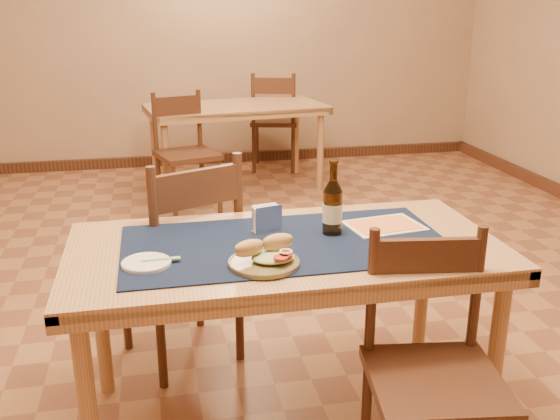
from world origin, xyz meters
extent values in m
cube|color=#946440|center=(0.00, 0.00, -0.01)|extent=(6.00, 7.00, 0.02)
cube|color=tan|center=(0.00, 3.51, 1.40)|extent=(6.00, 0.02, 2.80)
cylinder|color=tan|center=(-0.72, -1.12, 0.35)|extent=(0.06, 0.06, 0.71)
cylinder|color=tan|center=(0.72, -1.12, 0.35)|extent=(0.06, 0.06, 0.71)
cylinder|color=tan|center=(-0.72, -0.48, 0.35)|extent=(0.06, 0.06, 0.71)
cylinder|color=tan|center=(0.72, -0.48, 0.35)|extent=(0.06, 0.06, 0.71)
cube|color=tan|center=(0.00, -0.80, 0.73)|extent=(1.60, 0.80, 0.04)
cube|color=#0E1933|center=(0.00, -0.80, 0.75)|extent=(1.20, 0.60, 0.01)
cube|color=#48271A|center=(0.00, 3.47, 0.05)|extent=(6.00, 0.06, 0.10)
cylinder|color=tan|center=(-0.36, 2.13, 0.35)|extent=(0.06, 0.06, 0.71)
cylinder|color=tan|center=(0.99, 2.32, 0.35)|extent=(0.06, 0.06, 0.71)
cylinder|color=tan|center=(-0.45, 2.73, 0.35)|extent=(0.06, 0.06, 0.71)
cylinder|color=tan|center=(0.91, 2.91, 0.35)|extent=(0.06, 0.06, 0.71)
cube|color=tan|center=(0.27, 2.52, 0.73)|extent=(1.62, 0.97, 0.04)
cylinder|color=#48271A|center=(-0.28, 0.02, 0.25)|extent=(0.04, 0.04, 0.49)
cylinder|color=#48271A|center=(-0.64, -0.14, 0.25)|extent=(0.04, 0.04, 0.49)
cylinder|color=#48271A|center=(-0.12, -0.34, 0.25)|extent=(0.04, 0.04, 0.49)
cylinder|color=#48271A|center=(-0.48, -0.50, 0.25)|extent=(0.04, 0.04, 0.49)
cube|color=#48271A|center=(-0.38, -0.24, 0.49)|extent=(0.61, 0.61, 0.04)
cube|color=#48271A|center=(-0.29, -0.43, 0.88)|extent=(0.38, 0.19, 0.15)
cylinder|color=#48271A|center=(-0.11, -0.35, 0.75)|extent=(0.04, 0.04, 0.50)
cylinder|color=#48271A|center=(-0.48, -0.51, 0.75)|extent=(0.04, 0.04, 0.50)
cylinder|color=#48271A|center=(0.23, -1.13, 0.22)|extent=(0.04, 0.04, 0.45)
cylinder|color=#48271A|center=(0.58, -1.18, 0.22)|extent=(0.04, 0.04, 0.45)
cube|color=#48271A|center=(0.38, -1.33, 0.45)|extent=(0.47, 0.47, 0.04)
cube|color=#48271A|center=(0.41, -1.14, 0.80)|extent=(0.36, 0.08, 0.14)
cylinder|color=#48271A|center=(0.23, -1.12, 0.68)|extent=(0.04, 0.04, 0.46)
cylinder|color=#48271A|center=(0.58, -1.17, 0.68)|extent=(0.04, 0.04, 0.46)
cylinder|color=#48271A|center=(-0.32, 1.68, 0.23)|extent=(0.04, 0.04, 0.46)
cylinder|color=#48271A|center=(0.03, 1.79, 0.23)|extent=(0.04, 0.04, 0.46)
cylinder|color=#48271A|center=(-0.43, 2.04, 0.23)|extent=(0.04, 0.04, 0.46)
cylinder|color=#48271A|center=(-0.07, 2.15, 0.23)|extent=(0.04, 0.04, 0.46)
cube|color=#48271A|center=(-0.20, 1.91, 0.46)|extent=(0.54, 0.54, 0.04)
cube|color=#48271A|center=(-0.26, 2.10, 0.83)|extent=(0.37, 0.14, 0.14)
cylinder|color=#48271A|center=(-0.43, 2.05, 0.70)|extent=(0.04, 0.04, 0.48)
cylinder|color=#48271A|center=(-0.08, 2.16, 0.70)|extent=(0.04, 0.04, 0.48)
cylinder|color=#48271A|center=(0.97, 3.27, 0.24)|extent=(0.04, 0.04, 0.48)
cylinder|color=#48271A|center=(0.60, 3.36, 0.24)|extent=(0.04, 0.04, 0.48)
cylinder|color=#48271A|center=(0.88, 2.90, 0.24)|extent=(0.04, 0.04, 0.48)
cylinder|color=#48271A|center=(0.51, 2.99, 0.24)|extent=(0.04, 0.04, 0.48)
cube|color=#48271A|center=(0.74, 3.13, 0.48)|extent=(0.54, 0.54, 0.04)
cube|color=#48271A|center=(0.69, 2.93, 0.85)|extent=(0.38, 0.12, 0.15)
cylinder|color=#48271A|center=(0.88, 2.89, 0.73)|extent=(0.04, 0.04, 0.49)
cylinder|color=#48271A|center=(0.50, 2.98, 0.73)|extent=(0.04, 0.04, 0.49)
cylinder|color=brown|center=(-0.12, -0.99, 0.76)|extent=(0.25, 0.25, 0.01)
torus|color=brown|center=(-0.12, -0.99, 0.77)|extent=(0.25, 0.25, 0.01)
ellipsoid|color=#B1CD8D|center=(-0.09, -0.99, 0.78)|extent=(0.15, 0.12, 0.03)
ellipsoid|color=tan|center=(-0.17, -0.99, 0.82)|extent=(0.11, 0.08, 0.06)
ellipsoid|color=tan|center=(-0.06, -0.95, 0.82)|extent=(0.12, 0.07, 0.06)
cylinder|color=red|center=(-0.07, -1.04, 0.80)|extent=(0.05, 0.05, 0.01)
cylinder|color=red|center=(-0.05, -1.02, 0.80)|extent=(0.05, 0.05, 0.01)
torus|color=white|center=(-0.05, -1.01, 0.81)|extent=(0.05, 0.05, 0.01)
cylinder|color=white|center=(-0.51, -0.91, 0.76)|extent=(0.17, 0.17, 0.01)
torus|color=white|center=(-0.51, -0.91, 0.77)|extent=(0.17, 0.17, 0.01)
cube|color=#76BB66|center=(-0.47, -0.90, 0.77)|extent=(0.10, 0.01, 0.00)
cube|color=#76BB66|center=(-0.41, -0.90, 0.77)|extent=(0.03, 0.02, 0.00)
cylinder|color=#41280B|center=(0.20, -0.74, 0.84)|extent=(0.07, 0.07, 0.17)
cone|color=#41280B|center=(0.20, -0.74, 0.95)|extent=(0.07, 0.07, 0.04)
cylinder|color=#41280B|center=(0.20, -0.74, 1.00)|extent=(0.03, 0.03, 0.07)
cylinder|color=#41280B|center=(0.20, -0.74, 1.04)|extent=(0.04, 0.04, 0.01)
cylinder|color=beige|center=(0.20, -0.74, 0.84)|extent=(0.08, 0.08, 0.07)
cube|color=silver|center=(-0.04, -0.66, 0.76)|extent=(0.13, 0.07, 0.00)
cube|color=silver|center=(-0.04, -0.68, 0.81)|extent=(0.11, 0.03, 0.10)
cube|color=silver|center=(-0.05, -0.65, 0.81)|extent=(0.11, 0.03, 0.10)
cube|color=white|center=(-0.04, -0.66, 0.81)|extent=(0.11, 0.05, 0.09)
cube|color=#44A9DB|center=(-0.04, -0.68, 0.82)|extent=(0.08, 0.02, 0.03)
cube|color=beige|center=(0.42, -0.71, 0.76)|extent=(0.32, 0.25, 0.00)
cube|color=orange|center=(0.42, -0.71, 0.76)|extent=(0.27, 0.21, 0.00)
camera|label=1|loc=(-0.46, -2.91, 1.60)|focal=40.00mm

